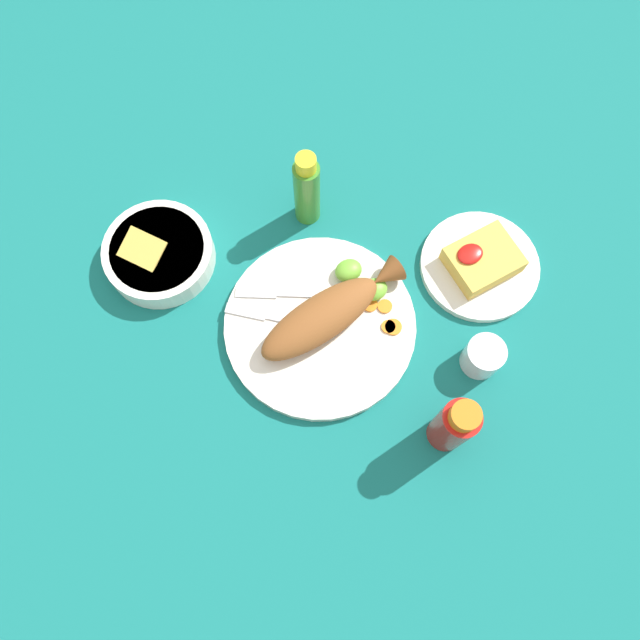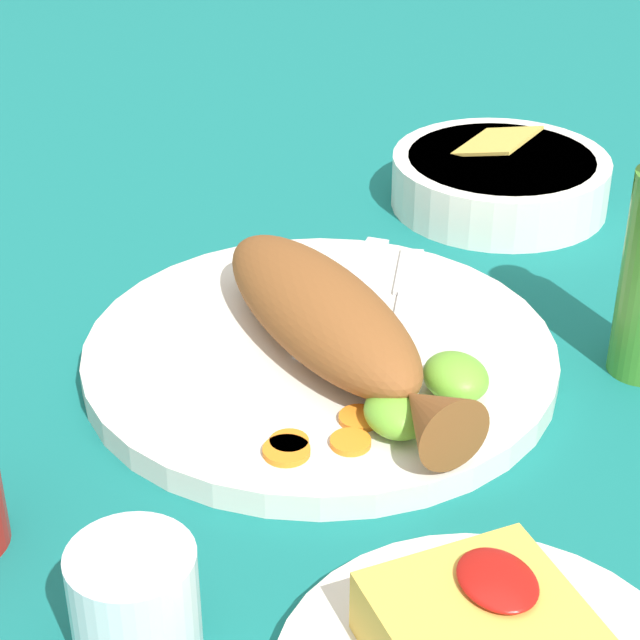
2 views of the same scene
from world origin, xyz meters
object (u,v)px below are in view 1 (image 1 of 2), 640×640
Objects in this scene: hot_sauce_bottle_green at (307,190)px; salt_cup at (482,357)px; fork_near at (271,317)px; hot_sauce_bottle_red at (454,425)px; guacamole_bowl at (159,253)px; fried_fish at (327,314)px; main_plate at (320,326)px; fork_far at (282,294)px; side_plate_fries at (479,266)px.

salt_cup is (-0.12, 0.38, -0.05)m from hot_sauce_bottle_green.
hot_sauce_bottle_red is (-0.15, 0.31, 0.06)m from fork_near.
hot_sauce_bottle_red is at bearing 90.12° from hot_sauce_bottle_green.
guacamole_bowl is at bearing -61.64° from hot_sauce_bottle_red.
fried_fish is 0.32m from guacamole_bowl.
guacamole_bowl is (0.27, -0.04, -0.06)m from hot_sauce_bottle_green.
main_plate is 1.96× the size of hot_sauce_bottle_red.
hot_sauce_bottle_green is at bearing -93.28° from fork_near.
fork_far is 2.59× the size of salt_cup.
side_plate_fries is (-0.30, 0.04, -0.00)m from main_plate.
salt_cup is (-0.27, 0.23, 0.01)m from fork_near.
main_plate is 5.07× the size of salt_cup.
fork_near is 0.89× the size of hot_sauce_bottle_red.
fork_near is 0.89× the size of fork_far.
main_plate is 0.27m from salt_cup.
main_plate is at bearing -41.88° from salt_cup.
guacamole_bowl is (0.27, -0.50, -0.05)m from hot_sauce_bottle_red.
fried_fish is at bearing -7.95° from side_plate_fries.
hot_sauce_bottle_red is 0.95× the size of hot_sauce_bottle_green.
hot_sauce_bottle_red is (-0.07, 0.26, 0.03)m from fried_fish.
hot_sauce_bottle_red reaches higher than guacamole_bowl.
hot_sauce_bottle_green is (-0.09, -0.20, 0.07)m from main_plate.
main_plate is 1.96× the size of fork_far.
hot_sauce_bottle_red reaches higher than fork_far.
side_plate_fries is at bearing -123.93° from salt_cup.
main_plate is at bearing 0.00° from fried_fish.
side_plate_fries is at bearing 149.45° from guacamole_bowl.
fork_far is at bearing -99.11° from fork_near.
fork_near is 0.85× the size of hot_sauce_bottle_green.
fried_fish is at bearing 151.65° from fork_far.
hot_sauce_bottle_green reaches higher than guacamole_bowl.
hot_sauce_bottle_green is at bearing 170.74° from guacamole_bowl.
fried_fish is 1.68× the size of fork_far.
salt_cup reaches higher than side_plate_fries.
guacamole_bowl is at bearing -47.99° from salt_cup.
fork_far reaches higher than side_plate_fries.
fork_far is at bearing 46.57° from hot_sauce_bottle_green.
fork_far is (0.05, -0.08, -0.03)m from fried_fish.
salt_cup is (-0.19, 0.18, -0.02)m from fried_fish.
fried_fish is 0.10m from fork_near.
fork_far is 1.00× the size of hot_sauce_bottle_red.
fork_near is 0.38m from side_plate_fries.
fork_far is (-0.04, -0.03, 0.00)m from fork_near.
fork_near reaches higher than side_plate_fries.
salt_cup is at bearing 106.80° from hot_sauce_bottle_green.
salt_cup is 0.17m from side_plate_fries.
main_plate is at bearing 126.60° from guacamole_bowl.
fork_near is (0.07, -0.05, 0.01)m from main_plate.
fork_near is 0.35m from hot_sauce_bottle_red.
fork_near is at bearing 120.76° from guacamole_bowl.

